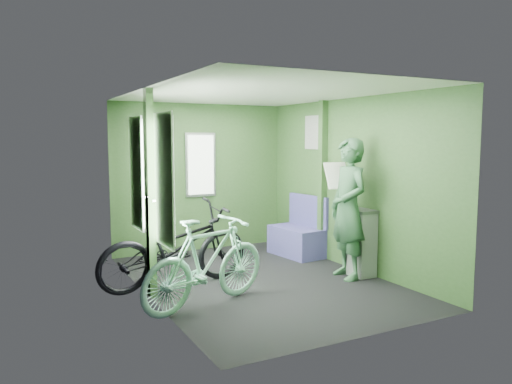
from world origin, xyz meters
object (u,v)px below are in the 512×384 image
Objects in this scene: bicycle_mint at (208,307)px; bench_seat at (298,238)px; passenger at (348,209)px; bicycle_black at (176,287)px; waste_box at (361,243)px.

bicycle_mint is 2.62m from bench_seat.
bench_seat is at bearing -176.82° from passenger.
bench_seat reaches higher than bicycle_mint.
waste_box reaches higher than bicycle_black.
passenger reaches higher than bicycle_black.
bicycle_black is at bearing -13.76° from bicycle_mint.
bicycle_mint is at bearing -76.27° from passenger.
passenger is (2.06, -0.60, 0.89)m from bicycle_black.
waste_box is at bearing -110.90° from bicycle_black.
bicycle_black reaches higher than bicycle_mint.
bicycle_mint is 2.20m from passenger.
waste_box reaches higher than bicycle_mint.
bench_seat is (2.09, 1.55, 0.27)m from bicycle_mint.
bench_seat is (0.10, 1.32, -0.62)m from passenger.
bicycle_black is 2.08× the size of bench_seat.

